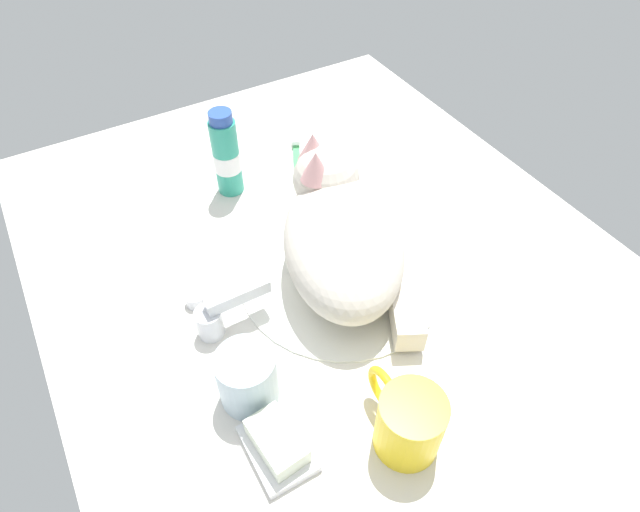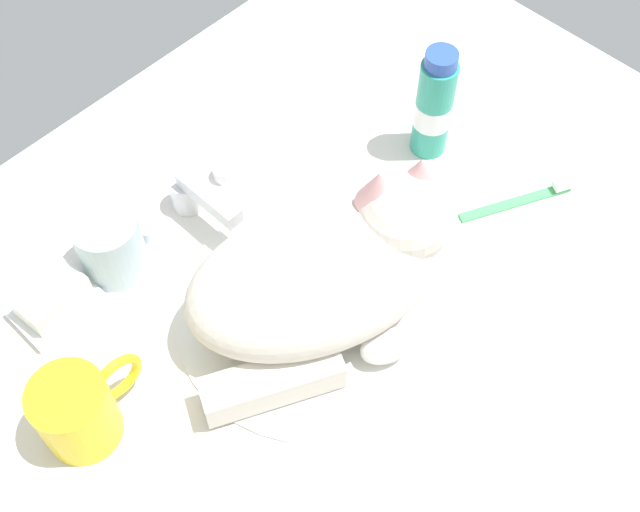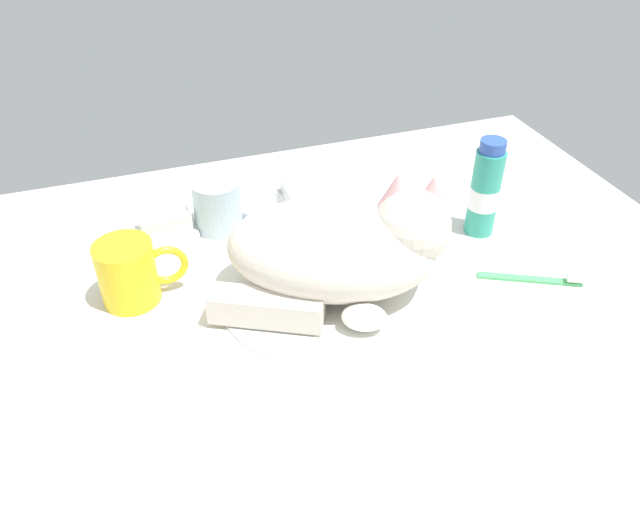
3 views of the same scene
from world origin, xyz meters
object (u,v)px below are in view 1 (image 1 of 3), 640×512
at_px(soap_bar, 277,441).
at_px(coffee_mug, 408,422).
at_px(faucet, 218,316).
at_px(toothpaste_bottle, 226,156).
at_px(rinse_cup, 247,378).
at_px(toothbrush, 297,159).
at_px(cat, 342,232).

bearing_deg(soap_bar, coffee_mug, -114.54).
bearing_deg(soap_bar, faucet, -2.84).
xyz_separation_m(soap_bar, toothpaste_bottle, (0.45, -0.14, 0.05)).
distance_m(rinse_cup, soap_bar, 0.08).
height_order(soap_bar, toothbrush, soap_bar).
xyz_separation_m(soap_bar, toothbrush, (0.46, -0.27, -0.02)).
height_order(faucet, toothpaste_bottle, toothpaste_bottle).
bearing_deg(coffee_mug, faucet, 26.14).
relative_size(faucet, coffee_mug, 1.24).
xyz_separation_m(faucet, soap_bar, (-0.19, 0.01, -0.00)).
distance_m(faucet, toothbrush, 0.38).
bearing_deg(toothpaste_bottle, cat, -164.42).
distance_m(soap_bar, toothbrush, 0.54).
relative_size(cat, soap_bar, 4.57).
relative_size(cat, toothpaste_bottle, 2.19).
height_order(soap_bar, toothpaste_bottle, toothpaste_bottle).
bearing_deg(cat, toothbrush, -14.23).
bearing_deg(cat, faucet, 94.43).
relative_size(coffee_mug, toothpaste_bottle, 0.77).
xyz_separation_m(cat, coffee_mug, (-0.27, 0.08, -0.03)).
bearing_deg(rinse_cup, cat, -58.65).
xyz_separation_m(coffee_mug, toothpaste_bottle, (0.51, -0.01, 0.03)).
relative_size(coffee_mug, toothbrush, 0.89).
bearing_deg(faucet, toothpaste_bottle, -26.42).
relative_size(faucet, cat, 0.43).
relative_size(faucet, toothpaste_bottle, 0.95).
xyz_separation_m(coffee_mug, toothbrush, (0.52, -0.14, -0.04)).
bearing_deg(coffee_mug, toothbrush, -15.14).
height_order(faucet, toothbrush, faucet).
relative_size(soap_bar, toothbrush, 0.55).
height_order(coffee_mug, toothpaste_bottle, toothpaste_bottle).
xyz_separation_m(faucet, toothbrush, (0.27, -0.26, -0.02)).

